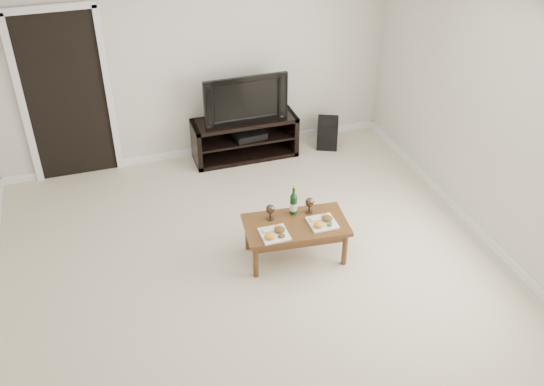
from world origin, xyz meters
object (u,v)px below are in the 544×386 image
at_px(media_console, 245,138).
at_px(subwoofer, 327,133).
at_px(television, 244,97).
at_px(coffee_table, 295,240).

distance_m(media_console, subwoofer, 1.13).
bearing_deg(subwoofer, television, -160.32).
distance_m(television, subwoofer, 1.31).
bearing_deg(coffee_table, television, 88.18).
bearing_deg(media_console, subwoofer, -4.06).
bearing_deg(television, coffee_table, -92.15).
relative_size(television, coffee_table, 1.03).
relative_size(television, subwoofer, 2.62).
relative_size(subwoofer, coffee_table, 0.40).
distance_m(media_console, television, 0.58).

